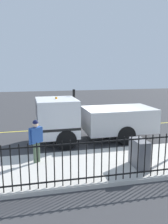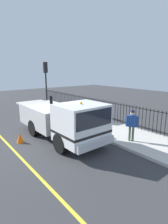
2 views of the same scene
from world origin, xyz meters
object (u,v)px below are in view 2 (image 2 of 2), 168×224
(traffic_cone, at_px, (20,138))
(work_truck, at_px, (64,119))
(worker_standing, at_px, (132,122))
(utility_cabinet, at_px, (100,115))
(traffic_light_near, at_px, (46,78))

(traffic_cone, bearing_deg, work_truck, -29.79)
(worker_standing, bearing_deg, utility_cabinet, -51.32)
(worker_standing, height_order, utility_cabinet, worker_standing)
(work_truck, xyz_separation_m, traffic_cone, (-2.07, 1.18, -0.97))
(traffic_light_near, bearing_deg, worker_standing, 92.58)
(traffic_light_near, height_order, utility_cabinet, traffic_light_near)
(traffic_light_near, height_order, traffic_cone, traffic_light_near)
(utility_cabinet, distance_m, traffic_cone, 5.87)
(work_truck, distance_m, utility_cabinet, 4.00)
(utility_cabinet, bearing_deg, traffic_cone, 179.52)
(traffic_cone, bearing_deg, utility_cabinet, -0.48)
(work_truck, relative_size, traffic_light_near, 1.47)
(traffic_light_near, xyz_separation_m, utility_cabinet, (1.95, -4.45, -2.54))
(worker_standing, height_order, traffic_light_near, traffic_light_near)
(traffic_light_near, bearing_deg, traffic_cone, 45.91)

